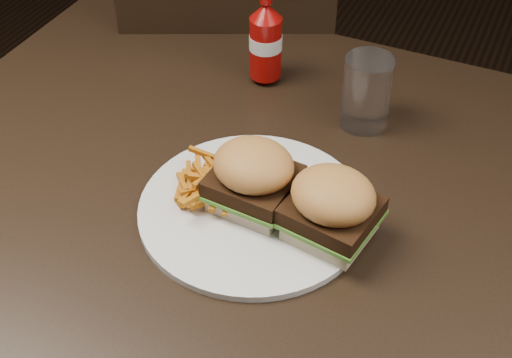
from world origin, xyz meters
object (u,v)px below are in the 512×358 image
at_px(chair_far, 233,112).
at_px(plate, 253,209).
at_px(dining_table, 311,202).
at_px(tumbler, 366,92).
at_px(ketchup_bottle, 266,47).

bearing_deg(chair_far, plate, 94.08).
height_order(dining_table, tumbler, tumbler).
bearing_deg(tumbler, dining_table, -94.88).
bearing_deg(tumbler, ketchup_bottle, 165.99).
relative_size(chair_far, tumbler, 3.60).
bearing_deg(ketchup_bottle, chair_far, 125.73).
distance_m(plate, ketchup_bottle, 0.31).
height_order(dining_table, plate, plate).
bearing_deg(ketchup_bottle, dining_table, -52.80).
height_order(chair_far, tumbler, tumbler).
distance_m(ketchup_bottle, tumbler, 0.19).
distance_m(dining_table, chair_far, 0.69).
height_order(dining_table, chair_far, dining_table).
relative_size(dining_table, chair_far, 2.97).
relative_size(dining_table, tumbler, 10.68).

